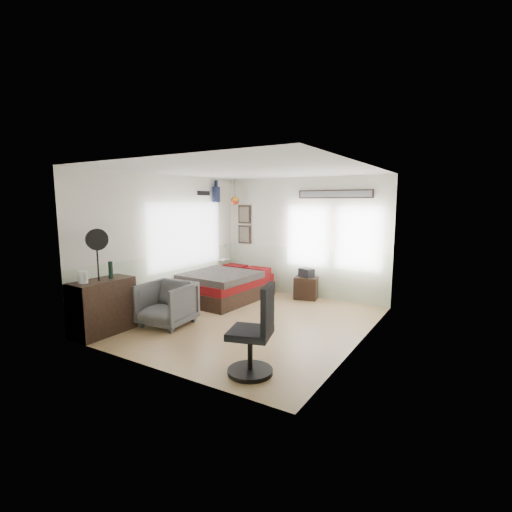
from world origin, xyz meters
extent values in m
cube|color=tan|center=(0.00, 0.00, -0.01)|extent=(4.00, 4.50, 0.01)
cube|color=beige|center=(0.00, 2.25, 1.35)|extent=(4.00, 0.02, 2.70)
cube|color=beige|center=(0.00, -2.25, 1.35)|extent=(4.00, 0.02, 2.70)
cube|color=beige|center=(-2.00, 0.00, 1.35)|extent=(0.02, 4.50, 2.70)
cube|color=beige|center=(2.00, 0.00, 1.35)|extent=(0.02, 4.50, 2.70)
cube|color=white|center=(0.00, 0.00, 2.70)|extent=(4.00, 4.50, 0.02)
cube|color=beige|center=(0.00, 2.24, 0.55)|extent=(4.00, 0.01, 1.10)
cube|color=beige|center=(-1.99, 0.00, 0.55)|extent=(0.01, 4.50, 1.10)
cube|color=beige|center=(1.99, 0.00, 0.55)|extent=(0.01, 4.50, 1.10)
cube|color=silver|center=(-1.96, 0.55, 1.45)|extent=(0.03, 2.20, 1.35)
cube|color=silver|center=(0.15, 2.21, 1.40)|extent=(0.95, 0.03, 1.30)
cube|color=silver|center=(1.30, 2.21, 1.40)|extent=(0.95, 0.03, 1.30)
cube|color=#362116|center=(-1.55, 2.21, 1.35)|extent=(0.35, 0.03, 0.45)
cube|color=#362116|center=(-1.55, 2.21, 1.85)|extent=(0.35, 0.03, 0.45)
cube|color=#7F7259|center=(-1.55, 2.20, 1.35)|extent=(0.27, 0.01, 0.37)
cube|color=#7F7259|center=(-1.55, 2.20, 1.85)|extent=(0.27, 0.01, 0.37)
cube|color=#362116|center=(0.75, 2.21, 2.32)|extent=(1.65, 0.03, 0.18)
cube|color=gray|center=(0.75, 2.20, 2.32)|extent=(1.58, 0.01, 0.13)
cube|color=white|center=(-1.97, 1.15, 2.35)|extent=(0.02, 0.48, 0.14)
sphere|color=red|center=(-1.65, 1.95, 2.18)|extent=(0.20, 0.20, 0.20)
cube|color=black|center=(-1.30, 1.06, 0.16)|extent=(1.47, 2.04, 0.32)
cube|color=maroon|center=(-1.30, 1.06, 0.40)|extent=(1.43, 2.00, 0.18)
cube|color=#5B514C|center=(-1.30, 0.84, 0.56)|extent=(1.51, 1.49, 0.14)
cube|color=maroon|center=(-1.63, 1.85, 0.56)|extent=(0.56, 0.36, 0.14)
cube|color=maroon|center=(-0.97, 1.85, 0.56)|extent=(0.56, 0.36, 0.14)
cube|color=black|center=(-1.74, -1.75, 0.45)|extent=(0.48, 1.00, 0.90)
imported|color=#58575B|center=(-1.14, -0.90, 0.38)|extent=(0.90, 0.92, 0.77)
cube|color=black|center=(0.22, 2.03, 0.25)|extent=(0.58, 0.50, 0.50)
cylinder|color=black|center=(1.11, -1.71, 0.03)|extent=(0.58, 0.58, 0.06)
cylinder|color=black|center=(1.11, -1.71, 0.28)|extent=(0.07, 0.07, 0.45)
cube|color=#222227|center=(1.11, -1.71, 0.54)|extent=(0.64, 0.64, 0.09)
cube|color=#222227|center=(1.33, -1.65, 0.87)|extent=(0.20, 0.47, 0.58)
cylinder|color=silver|center=(-1.77, -2.05, 1.00)|extent=(0.15, 0.15, 0.20)
cube|color=silver|center=(-1.68, -2.05, 1.01)|extent=(0.02, 0.02, 0.12)
cylinder|color=black|center=(-1.71, -1.58, 1.04)|extent=(0.07, 0.07, 0.29)
cylinder|color=black|center=(-1.70, -1.82, 1.22)|extent=(0.03, 0.03, 0.65)
cylinder|color=black|center=(-1.70, -1.82, 1.57)|extent=(0.16, 0.33, 0.32)
cylinder|color=black|center=(-1.66, -1.82, 1.57)|extent=(0.12, 0.34, 0.35)
cube|color=black|center=(0.22, 2.03, 0.59)|extent=(0.38, 0.32, 0.19)
camera|label=1|loc=(3.50, -5.46, 2.17)|focal=26.00mm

